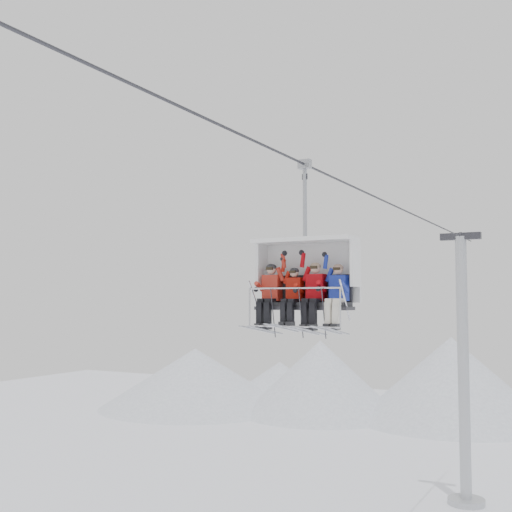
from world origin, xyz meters
The scene contains 8 objects.
ridgeline centered at (-1.58, 42.05, 2.84)m, with size 72.00×21.00×7.00m.
lift_tower_right centered at (0.00, 22.00, 5.78)m, with size 2.00×1.80×13.48m.
haul_cable centered at (0.00, 0.00, 13.30)m, with size 0.06×0.06×50.00m, color #313136.
chairlift_carrier centered at (0.00, 2.60, 10.70)m, with size 2.47×1.17×3.98m.
skier_far_left centered at (-0.85, 2.30, 10.23)m, with size 0.42×1.69×1.68m.
skier_center_left centered at (-0.24, 2.28, 10.18)m, with size 0.38×1.69×1.51m.
skier_center_right centered at (0.31, 2.30, 10.23)m, with size 0.42×1.69×1.68m.
skier_far_right centered at (0.87, 2.29, 10.20)m, with size 0.40×1.69×1.60m.
Camera 1 is at (6.13, -11.44, 10.03)m, focal length 45.00 mm.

